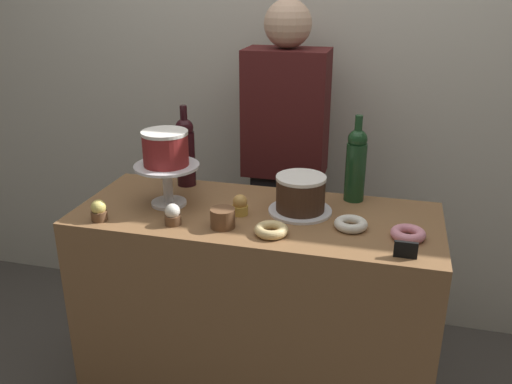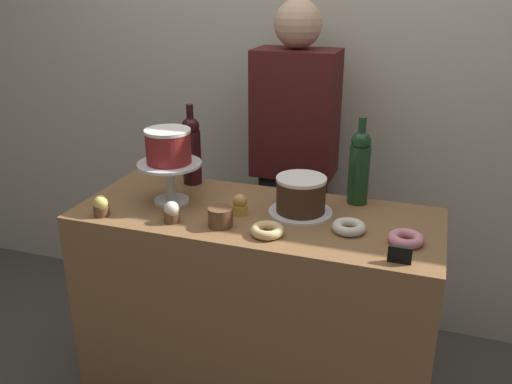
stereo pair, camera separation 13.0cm
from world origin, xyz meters
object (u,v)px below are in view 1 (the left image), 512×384
white_layer_cake (165,148)px  donut_sugar (351,224)px  chocolate_round_cake (301,193)px  cupcake_caramel (240,205)px  cake_stand_pedestal (167,178)px  price_sign_chalkboard (406,250)px  wine_bottle_dark_red (185,150)px  donut_glazed (271,230)px  cupcake_lemon (99,211)px  donut_pink (408,234)px  cupcake_vanilla (173,215)px  barista_figure (285,174)px  wine_bottle_green (356,163)px  cookie_stack (223,218)px

white_layer_cake → donut_sugar: bearing=-3.4°
chocolate_round_cake → cupcake_caramel: 0.22m
cake_stand_pedestal → price_sign_chalkboard: size_ratio=3.38×
wine_bottle_dark_red → donut_glazed: size_ratio=2.91×
cupcake_lemon → donut_pink: cupcake_lemon is taller
cupcake_caramel → price_sign_chalkboard: 0.60m
white_layer_cake → donut_sugar: (0.67, -0.04, -0.20)m
donut_pink → price_sign_chalkboard: (-0.01, -0.14, 0.01)m
chocolate_round_cake → white_layer_cake: bearing=-173.7°
chocolate_round_cake → donut_sugar: size_ratio=1.58×
chocolate_round_cake → cupcake_lemon: chocolate_round_cake is taller
cupcake_vanilla → barista_figure: barista_figure is taller
white_layer_cake → cupcake_caramel: white_layer_cake is taller
chocolate_round_cake → wine_bottle_green: bearing=43.5°
cupcake_caramel → donut_pink: size_ratio=0.66×
white_layer_cake → wine_bottle_dark_red: (-0.01, 0.21, -0.07)m
cookie_stack → donut_pink: bearing=6.6°
white_layer_cake → wine_bottle_dark_red: 0.22m
white_layer_cake → barista_figure: bearing=61.1°
white_layer_cake → donut_glazed: white_layer_cake is taller
donut_glazed → price_sign_chalkboard: price_sign_chalkboard is taller
chocolate_round_cake → donut_sugar: chocolate_round_cake is taller
wine_bottle_green → cookie_stack: size_ratio=3.87×
chocolate_round_cake → donut_pink: (0.37, -0.12, -0.06)m
barista_figure → donut_sugar: bearing=-60.3°
cupcake_lemon → barista_figure: bearing=57.2°
cupcake_caramel → donut_pink: cupcake_caramel is taller
cupcake_vanilla → donut_pink: size_ratio=0.66×
cake_stand_pedestal → donut_glazed: (0.42, -0.15, -0.09)m
donut_sugar → price_sign_chalkboard: 0.24m
cake_stand_pedestal → cupcake_caramel: (0.28, -0.02, -0.07)m
wine_bottle_green → donut_sugar: size_ratio=2.91×
wine_bottle_green → donut_pink: (0.20, -0.29, -0.13)m
cupcake_caramel → donut_glazed: cupcake_caramel is taller
cupcake_caramel → donut_pink: 0.58m
cookie_stack → price_sign_chalkboard: cookie_stack is taller
white_layer_cake → cupcake_lemon: 0.32m
cupcake_vanilla → barista_figure: 0.78m
cupcake_vanilla → wine_bottle_dark_red: bearing=104.4°
white_layer_cake → barista_figure: 0.71m
wine_bottle_green → cupcake_lemon: wine_bottle_green is taller
donut_pink → donut_glazed: 0.44m
white_layer_cake → donut_glazed: size_ratio=1.48×
cupcake_vanilla → cupcake_lemon: 0.26m
barista_figure → donut_glazed: bearing=-81.8°
donut_pink → barista_figure: (-0.54, 0.65, -0.07)m
cupcake_vanilla → donut_pink: 0.78m
cake_stand_pedestal → white_layer_cake: 0.11m
donut_pink → price_sign_chalkboard: price_sign_chalkboard is taller
chocolate_round_cake → cupcake_caramel: size_ratio=2.39×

